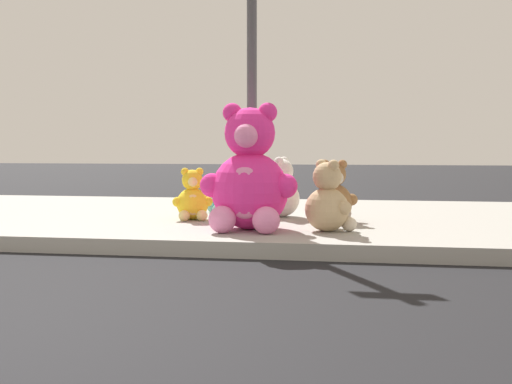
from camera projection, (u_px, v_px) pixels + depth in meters
sidewalk at (184, 219)px, 7.71m from camera, size 28.00×4.40×0.15m
sign_pole at (252, 68)px, 6.63m from camera, size 0.56×0.11×3.20m
plush_pink_large at (249, 179)px, 6.13m from camera, size 0.99×0.86×1.28m
plush_lavender at (262, 196)px, 7.77m from camera, size 0.36×0.38×0.51m
plush_tan at (329, 203)px, 6.03m from camera, size 0.51×0.50×0.72m
plush_yellow at (193, 199)px, 6.98m from camera, size 0.45×0.42×0.60m
plush_teal at (224, 195)px, 7.68m from camera, size 0.41×0.40×0.57m
plush_brown at (334, 197)px, 6.85m from camera, size 0.54×0.48×0.69m
plush_white at (280, 193)px, 7.27m from camera, size 0.50×0.55×0.72m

